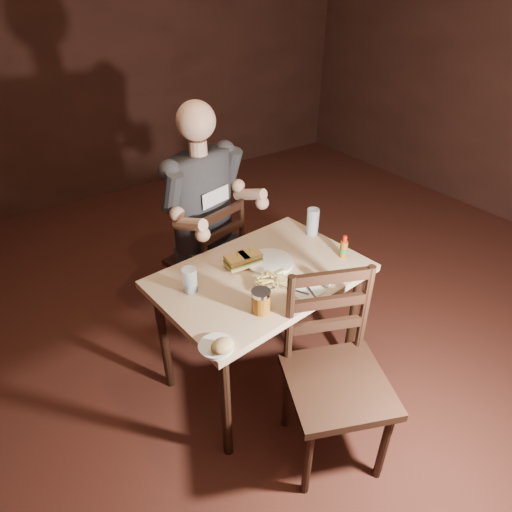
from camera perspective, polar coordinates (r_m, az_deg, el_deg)
room_shell at (r=1.86m, az=12.91°, el=10.92°), size 7.00×7.00×7.00m
main_table at (r=2.31m, az=0.70°, el=-4.13°), size 1.16×0.83×0.77m
chair_far at (r=2.95m, az=-6.75°, el=-0.52°), size 0.52×0.55×0.91m
chair_near at (r=2.10m, az=10.86°, el=-16.46°), size 0.62×0.64×1.00m
diner at (r=2.65m, az=-6.69°, el=8.75°), size 0.71×0.62×1.05m
dinner_plate at (r=2.32m, az=1.87°, el=-0.91°), size 0.27×0.27×0.01m
sandwich_left at (r=2.26m, az=-2.54°, el=-0.29°), size 0.12×0.11×0.10m
sandwich_right at (r=2.29m, az=-0.80°, el=0.19°), size 0.12×0.10×0.10m
fries_pile at (r=2.17m, az=2.15°, el=-2.99°), size 0.26×0.19×0.04m
ketchup_dollop at (r=2.31m, az=-0.07°, el=-0.76°), size 0.04×0.04×0.01m
glass_left at (r=2.12m, az=-8.80°, el=-3.19°), size 0.08×0.08×0.13m
glass_right at (r=2.58m, az=7.56°, el=4.53°), size 0.08×0.08×0.17m
hot_sauce at (r=2.40m, az=11.64°, el=1.25°), size 0.05×0.05×0.13m
salt_shaker at (r=2.18m, az=9.48°, el=-3.10°), size 0.04×0.04×0.07m
pepper_shaker at (r=2.18m, az=9.36°, el=-3.18°), size 0.04×0.04×0.07m
syrup_dispenser at (r=1.98m, az=0.66°, el=-6.05°), size 0.10×0.10×0.12m
napkin at (r=2.15m, az=6.68°, el=-4.49°), size 0.16×0.15×0.00m
knife at (r=2.15m, az=4.33°, el=-4.36°), size 0.12×0.20×0.01m
fork at (r=2.15m, az=7.06°, el=-4.36°), size 0.05×0.15×0.00m
side_plate at (r=1.85m, az=-5.32°, el=-11.98°), size 0.16×0.16×0.01m
bread_roll at (r=1.80m, az=-4.52°, el=-11.87°), size 0.11×0.09×0.06m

